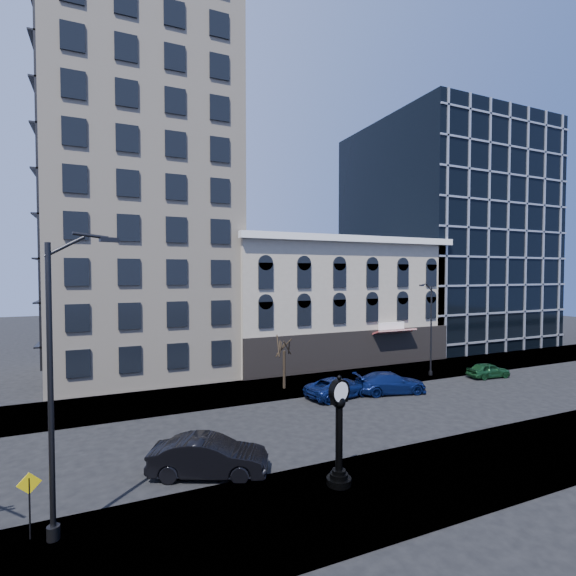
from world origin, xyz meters
name	(u,v)px	position (x,y,z in m)	size (l,w,h in m)	color
ground	(284,428)	(0.00, 0.00, 0.00)	(160.00, 160.00, 0.00)	black
sidewalk_far	(242,392)	(0.00, 8.00, 0.06)	(160.00, 6.00, 0.12)	gray
sidewalk_near	(362,494)	(0.00, -8.00, 0.06)	(160.00, 6.00, 0.12)	gray
cream_tower	(142,161)	(-6.11, 18.88, 19.32)	(15.90, 15.40, 42.50)	beige
victorian_row	(330,302)	(12.00, 15.89, 6.00)	(22.60, 11.19, 12.50)	#A89D8A
glass_office	(442,236)	(32.00, 20.91, 14.00)	(20.00, 20.15, 28.00)	black
street_clock	(339,435)	(-0.54, -7.05, 2.21)	(1.05, 1.05, 4.63)	black
street_lamp_near	(75,302)	(-10.38, -6.17, 8.01)	(2.67, 0.91, 10.46)	black
street_lamp_far	(428,305)	(15.93, 5.77, 6.30)	(2.01, 1.01, 8.19)	black
bare_tree_far	(284,343)	(3.17, 7.38, 3.64)	(2.72, 2.72, 4.67)	black
warning_sign	(29,493)	(-11.83, -6.00, 1.67)	(0.73, 0.17, 2.26)	black
car_near_b	(209,457)	(-5.30, -3.83, 0.85)	(1.81, 5.19, 1.71)	black
car_far_a	(338,387)	(6.01, 4.04, 0.71)	(2.36, 5.12, 1.42)	#0C194C
car_far_b	(390,383)	(10.11, 3.33, 0.78)	(2.19, 5.39, 1.56)	#0C194C
car_far_c	(488,370)	(20.76, 3.71, 0.65)	(1.52, 3.79, 1.29)	#143F1E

